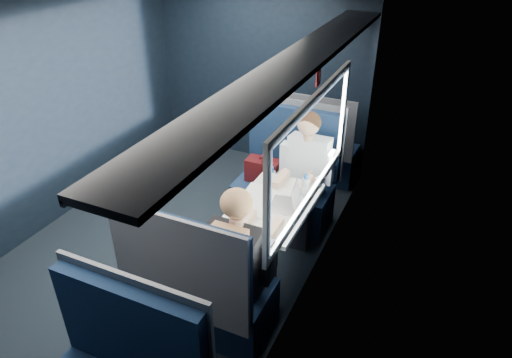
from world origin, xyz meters
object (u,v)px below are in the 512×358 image
at_px(table, 270,211).
at_px(seat_row_front, 313,149).
at_px(seat_bay_near, 285,183).
at_px(cup, 319,182).
at_px(laptop, 290,202).
at_px(man, 304,171).
at_px(woman, 241,255).
at_px(seat_bay_far, 202,292).
at_px(bottle_small, 305,187).

xyz_separation_m(table, seat_row_front, (-0.18, 1.80, -0.25)).
height_order(seat_bay_near, cup, seat_bay_near).
bearing_deg(table, laptop, 2.47).
xyz_separation_m(seat_bay_near, cup, (0.49, -0.43, 0.36)).
bearing_deg(man, laptop, -81.18).
distance_m(man, woman, 1.41).
relative_size(seat_row_front, laptop, 3.55).
bearing_deg(seat_bay_far, man, 80.97).
bearing_deg(seat_row_front, seat_bay_far, -90.00).
height_order(table, bottle_small, bottle_small).
bearing_deg(woman, laptop, 81.47).
bearing_deg(seat_row_front, laptop, -78.71).
distance_m(seat_bay_near, laptop, 1.01).
bearing_deg(seat_row_front, cup, -70.72).
xyz_separation_m(seat_bay_near, laptop, (0.37, -0.86, 0.38)).
bearing_deg(table, cup, 56.44).
relative_size(seat_bay_far, woman, 0.95).
distance_m(laptop, cup, 0.45).
bearing_deg(man, seat_row_front, 102.83).
distance_m(man, laptop, 0.70).
xyz_separation_m(seat_bay_far, seat_row_front, (0.00, 2.67, -0.00)).
height_order(seat_bay_far, seat_row_front, seat_bay_far).
relative_size(seat_bay_near, woman, 0.95).
bearing_deg(seat_bay_near, cup, -41.52).
height_order(seat_row_front, man, man).
relative_size(bottle_small, cup, 2.48).
relative_size(seat_bay_near, man, 0.95).
bearing_deg(seat_row_front, man, -77.17).
height_order(table, seat_bay_near, seat_bay_near).
bearing_deg(bottle_small, seat_bay_near, 123.79).
distance_m(seat_row_front, woman, 2.54).
distance_m(seat_bay_far, cup, 1.45).
relative_size(table, bottle_small, 4.54).
bearing_deg(bottle_small, woman, -99.98).
relative_size(seat_bay_near, cup, 14.19).
bearing_deg(seat_bay_near, man, -33.22).
height_order(table, man, man).
distance_m(seat_bay_near, cup, 0.74).
bearing_deg(seat_bay_far, seat_bay_near, 90.35).
xyz_separation_m(bottle_small, cup, (0.06, 0.21, -0.05)).
bearing_deg(bottle_small, cup, 74.16).
distance_m(seat_bay_near, bottle_small, 0.87).
bearing_deg(seat_row_front, woman, -84.30).
relative_size(table, laptop, 3.06).
xyz_separation_m(seat_bay_far, bottle_small, (0.42, 1.11, 0.42)).
relative_size(seat_row_front, bottle_small, 5.27).
distance_m(seat_bay_near, woman, 1.63).
bearing_deg(bottle_small, seat_row_front, 104.88).
xyz_separation_m(man, cup, (0.22, -0.26, 0.07)).
relative_size(seat_bay_near, seat_bay_far, 1.00).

